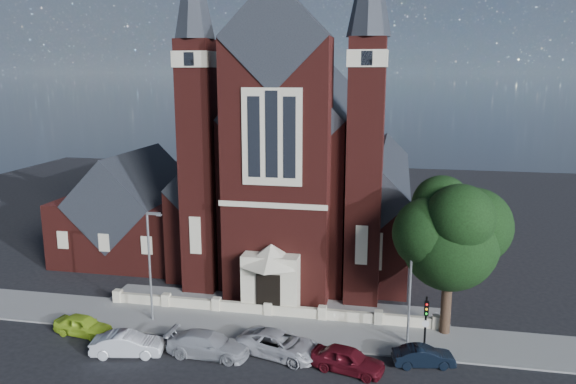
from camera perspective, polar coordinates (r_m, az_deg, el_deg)
name	(u,v)px	position (r m, az deg, el deg)	size (l,w,h in m)	color
ground	(290,275)	(50.01, 0.25, -8.48)	(120.00, 120.00, 0.00)	black
pavement_strip	(262,327)	(40.57, -2.66, -13.57)	(60.00, 5.00, 0.12)	gray
forecourt_paving	(274,305)	(44.11, -1.39, -11.38)	(26.00, 3.00, 0.14)	gray
forecourt_wall	(268,315)	(42.33, -1.99, -12.43)	(24.00, 0.40, 0.90)	beige
church	(306,169)	(55.45, 1.83, 2.33)	(20.01, 34.90, 29.20)	#491713
parish_hall	(135,214)	(56.60, -15.26, -2.21)	(12.00, 12.20, 10.24)	#491713
street_tree	(452,237)	(38.36, 16.34, -4.45)	(6.40, 6.60, 10.70)	black
street_lamp_left	(151,260)	(40.92, -13.79, -6.74)	(1.16, 0.22, 8.09)	gray
street_lamp_right	(412,278)	(37.31, 12.47, -8.53)	(1.16, 0.22, 8.09)	gray
traffic_signal	(426,319)	(36.66, 13.82, -12.39)	(0.28, 0.42, 4.00)	black
car_lime_van	(83,325)	(41.62, -20.11, -12.60)	(1.64, 4.06, 1.38)	#AAD22A
car_silver_a	(127,344)	(38.04, -16.00, -14.65)	(1.56, 4.48, 1.48)	silver
car_silver_b	(208,344)	(36.93, -8.12, -15.08)	(2.15, 5.28, 1.53)	#A0A2A7
car_white_suv	(280,344)	(36.62, -0.86, -15.21)	(2.51, 5.45, 1.51)	silver
car_dark_red	(348,359)	(35.11, 6.09, -16.56)	(1.78, 4.44, 1.51)	#570E18
car_navy	(424,356)	(36.50, 13.61, -15.92)	(1.30, 3.74, 1.23)	black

